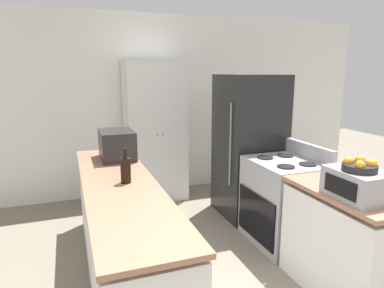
% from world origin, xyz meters
% --- Properties ---
extents(wall_back, '(7.00, 0.06, 2.60)m').
position_xyz_m(wall_back, '(0.00, 3.58, 1.30)').
color(wall_back, white).
rests_on(wall_back, ground_plane).
extents(counter_left, '(0.60, 2.61, 0.89)m').
position_xyz_m(counter_left, '(-0.84, 1.40, 0.43)').
color(counter_left, silver).
rests_on(counter_left, ground_plane).
extents(counter_right, '(0.60, 1.00, 0.89)m').
position_xyz_m(counter_right, '(0.84, 0.60, 0.43)').
color(counter_right, silver).
rests_on(counter_right, ground_plane).
extents(pantry_cabinet, '(0.82, 0.56, 1.94)m').
position_xyz_m(pantry_cabinet, '(-0.07, 3.27, 0.97)').
color(pantry_cabinet, silver).
rests_on(pantry_cabinet, ground_plane).
extents(stove, '(0.66, 0.78, 1.05)m').
position_xyz_m(stove, '(0.87, 1.51, 0.46)').
color(stove, '#9E9EA3').
rests_on(stove, ground_plane).
extents(refrigerator, '(0.72, 0.76, 1.76)m').
position_xyz_m(refrigerator, '(0.89, 2.32, 0.88)').
color(refrigerator, black).
rests_on(refrigerator, ground_plane).
extents(microwave, '(0.35, 0.46, 0.30)m').
position_xyz_m(microwave, '(-0.74, 2.22, 1.04)').
color(microwave, black).
rests_on(microwave, counter_left).
extents(wine_bottle, '(0.09, 0.09, 0.30)m').
position_xyz_m(wine_bottle, '(-0.79, 1.39, 1.01)').
color(wine_bottle, black).
rests_on(wine_bottle, counter_left).
extents(toaster_oven, '(0.33, 0.43, 0.22)m').
position_xyz_m(toaster_oven, '(0.73, 0.45, 1.00)').
color(toaster_oven, '#939399').
rests_on(toaster_oven, counter_right).
extents(fruit_bowl, '(0.24, 0.24, 0.10)m').
position_xyz_m(fruit_bowl, '(0.72, 0.43, 1.15)').
color(fruit_bowl, black).
rests_on(fruit_bowl, toaster_oven).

